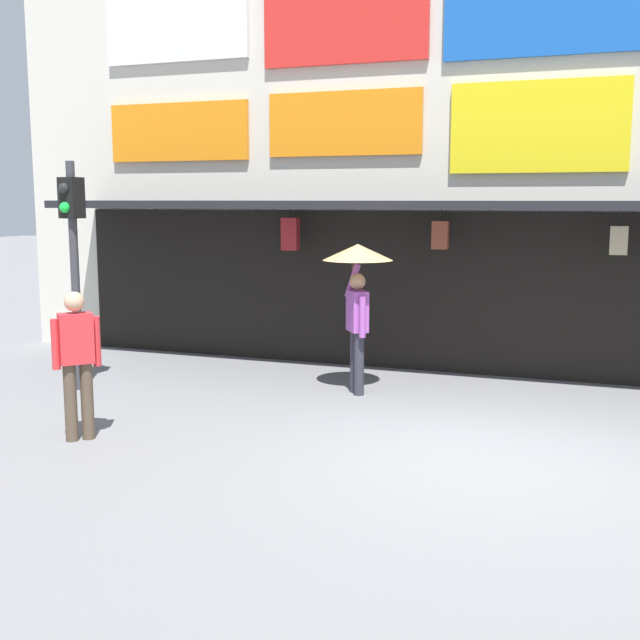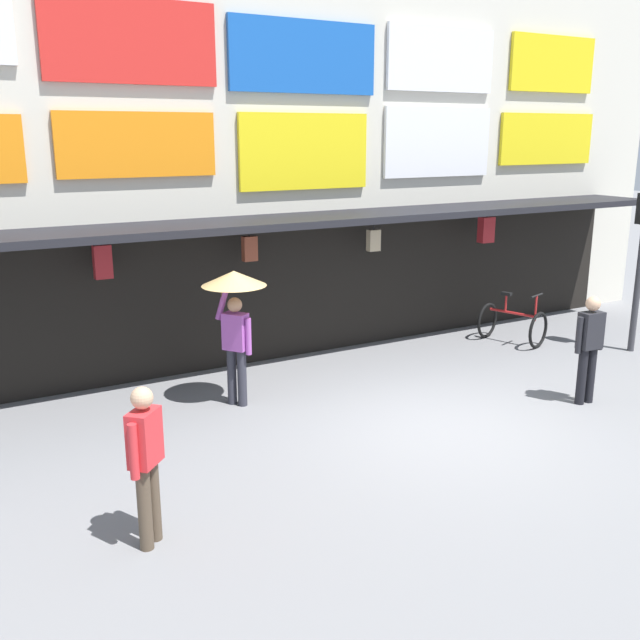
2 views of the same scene
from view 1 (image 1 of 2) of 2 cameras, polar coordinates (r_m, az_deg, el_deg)
The scene contains 5 objects.
ground_plane at distance 8.64m, azimuth 12.15°, elevation -9.62°, with size 80.00×80.00×0.00m, color slate.
shopfront at distance 12.82m, azimuth 15.68°, elevation 14.10°, with size 18.00×2.60×8.00m.
traffic_light_near at distance 11.56m, azimuth -17.32°, elevation 5.59°, with size 0.31×0.34×3.20m.
pedestrian_with_umbrella at distance 10.85m, azimuth 2.72°, elevation 3.16°, with size 0.96×0.96×2.08m.
pedestrian_in_white at distance 9.22m, azimuth -17.06°, elevation -2.57°, with size 0.41×0.41×1.68m.
Camera 1 is at (1.06, -8.14, 2.68)m, focal length 44.57 mm.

